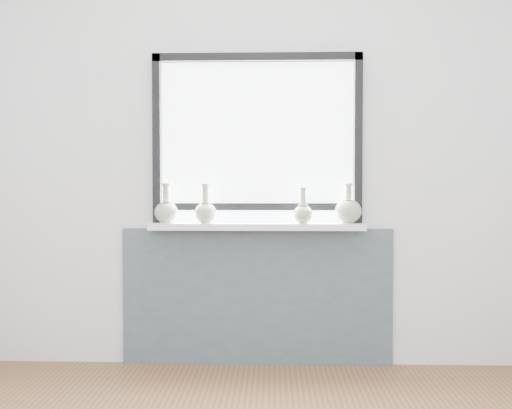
{
  "coord_description": "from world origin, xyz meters",
  "views": [
    {
      "loc": [
        0.1,
        -1.79,
        1.13
      ],
      "look_at": [
        0.0,
        1.55,
        1.02
      ],
      "focal_mm": 40.0,
      "sensor_mm": 36.0,
      "label": 1
    }
  ],
  "objects_px": {
    "windowsill": "(257,226)",
    "vase_a": "(166,210)",
    "vase_c": "(303,212)",
    "vase_d": "(348,210)",
    "vase_b": "(205,211)"
  },
  "relations": [
    {
      "from": "windowsill",
      "to": "vase_c",
      "type": "distance_m",
      "value": 0.3
    },
    {
      "from": "windowsill",
      "to": "vase_a",
      "type": "height_order",
      "value": "vase_a"
    },
    {
      "from": "windowsill",
      "to": "vase_d",
      "type": "distance_m",
      "value": 0.57
    },
    {
      "from": "vase_c",
      "to": "vase_b",
      "type": "bearing_deg",
      "value": 178.76
    },
    {
      "from": "vase_b",
      "to": "vase_d",
      "type": "bearing_deg",
      "value": 0.73
    },
    {
      "from": "vase_b",
      "to": "vase_c",
      "type": "height_order",
      "value": "vase_b"
    },
    {
      "from": "windowsill",
      "to": "vase_c",
      "type": "height_order",
      "value": "vase_c"
    },
    {
      "from": "vase_c",
      "to": "windowsill",
      "type": "bearing_deg",
      "value": 174.44
    },
    {
      "from": "windowsill",
      "to": "vase_a",
      "type": "relative_size",
      "value": 5.36
    },
    {
      "from": "windowsill",
      "to": "vase_d",
      "type": "relative_size",
      "value": 5.41
    },
    {
      "from": "windowsill",
      "to": "vase_a",
      "type": "xyz_separation_m",
      "value": [
        -0.56,
        -0.0,
        0.1
      ]
    },
    {
      "from": "vase_c",
      "to": "vase_d",
      "type": "bearing_deg",
      "value": 4.95
    },
    {
      "from": "vase_c",
      "to": "vase_d",
      "type": "distance_m",
      "value": 0.28
    },
    {
      "from": "vase_b",
      "to": "vase_c",
      "type": "distance_m",
      "value": 0.6
    },
    {
      "from": "vase_c",
      "to": "vase_d",
      "type": "height_order",
      "value": "vase_d"
    }
  ]
}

